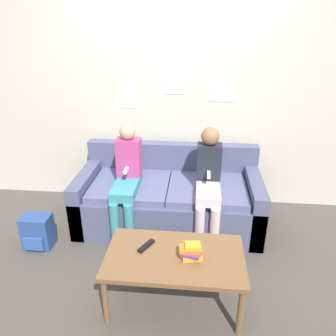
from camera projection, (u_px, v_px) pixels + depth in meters
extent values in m
plane|color=#4C4742|center=(164.00, 253.00, 3.15)|extent=(10.00, 10.00, 0.00)
cube|color=beige|center=(174.00, 94.00, 3.62)|extent=(8.00, 0.06, 2.60)
cube|color=white|center=(127.00, 93.00, 3.63)|extent=(0.23, 0.00, 0.33)
cube|color=silver|center=(174.00, 81.00, 3.53)|extent=(0.23, 0.00, 0.29)
cube|color=white|center=(222.00, 90.00, 3.52)|extent=(0.28, 0.00, 0.24)
cube|color=#4C5175|center=(169.00, 206.00, 3.54)|extent=(1.91, 0.90, 0.42)
cube|color=#4C5175|center=(172.00, 159.00, 3.72)|extent=(1.91, 0.14, 0.37)
cube|color=#4C5175|center=(89.00, 195.00, 3.59)|extent=(0.14, 0.90, 0.58)
cube|color=#4C5175|center=(253.00, 203.00, 3.43)|extent=(0.14, 0.90, 0.58)
cube|color=slate|center=(131.00, 185.00, 3.45)|extent=(0.79, 0.74, 0.07)
cube|color=slate|center=(207.00, 189.00, 3.38)|extent=(0.79, 0.74, 0.07)
cube|color=brown|center=(175.00, 257.00, 2.44)|extent=(1.03, 0.60, 0.04)
cylinder|color=brown|center=(105.00, 302.00, 2.34)|extent=(0.04, 0.04, 0.41)
cylinder|color=brown|center=(240.00, 312.00, 2.26)|extent=(0.04, 0.04, 0.41)
cylinder|color=brown|center=(122.00, 255.00, 2.81)|extent=(0.04, 0.04, 0.41)
cylinder|color=brown|center=(234.00, 262.00, 2.73)|extent=(0.04, 0.04, 0.41)
cylinder|color=teal|center=(115.00, 226.00, 3.14)|extent=(0.09, 0.09, 0.49)
cylinder|color=teal|center=(129.00, 227.00, 3.13)|extent=(0.09, 0.09, 0.49)
cube|color=teal|center=(127.00, 186.00, 3.27)|extent=(0.23, 0.55, 0.09)
cube|color=#B73D7F|center=(129.00, 157.00, 3.32)|extent=(0.24, 0.16, 0.39)
sphere|color=tan|center=(128.00, 132.00, 3.20)|extent=(0.16, 0.16, 0.16)
cube|color=white|center=(126.00, 170.00, 3.21)|extent=(0.03, 0.12, 0.03)
cylinder|color=silver|center=(199.00, 230.00, 3.07)|extent=(0.09, 0.09, 0.49)
cylinder|color=silver|center=(214.00, 231.00, 3.06)|extent=(0.09, 0.09, 0.49)
cube|color=silver|center=(208.00, 189.00, 3.20)|extent=(0.23, 0.55, 0.09)
cube|color=#1E232D|center=(209.00, 162.00, 3.25)|extent=(0.24, 0.16, 0.36)
sphere|color=#8C6647|center=(210.00, 136.00, 3.14)|extent=(0.18, 0.18, 0.18)
cube|color=white|center=(209.00, 175.00, 3.15)|extent=(0.03, 0.12, 0.03)
cube|color=black|center=(146.00, 246.00, 2.52)|extent=(0.12, 0.17, 0.02)
cube|color=gold|center=(192.00, 255.00, 2.42)|extent=(0.17, 0.15, 0.03)
cube|color=#7A3389|center=(191.00, 252.00, 2.40)|extent=(0.15, 0.14, 0.02)
cube|color=orange|center=(191.00, 249.00, 2.39)|extent=(0.17, 0.10, 0.03)
cube|color=gold|center=(193.00, 245.00, 2.39)|extent=(0.12, 0.09, 0.02)
cube|color=#284789|center=(38.00, 231.00, 3.19)|extent=(0.27, 0.19, 0.33)
cube|color=#3055A5|center=(34.00, 244.00, 3.11)|extent=(0.19, 0.03, 0.13)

